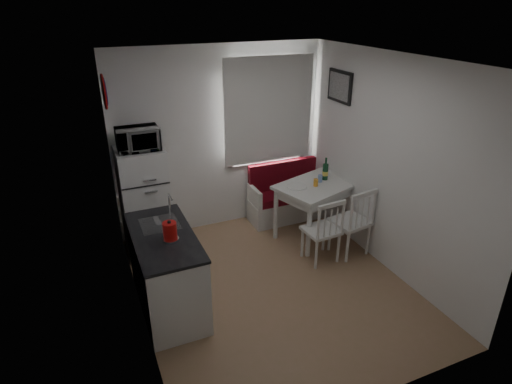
% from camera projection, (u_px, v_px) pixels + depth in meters
% --- Properties ---
extents(floor, '(3.00, 3.50, 0.02)m').
position_uv_depth(floor, '(273.00, 286.00, 5.09)').
color(floor, '#997751').
rests_on(floor, ground).
extents(ceiling, '(3.00, 3.50, 0.02)m').
position_uv_depth(ceiling, '(277.00, 59.00, 4.01)').
color(ceiling, white).
rests_on(ceiling, wall_back).
extents(wall_back, '(3.00, 0.02, 2.60)m').
position_uv_depth(wall_back, '(221.00, 140.00, 6.01)').
color(wall_back, white).
rests_on(wall_back, floor).
extents(wall_front, '(3.00, 0.02, 2.60)m').
position_uv_depth(wall_front, '(379.00, 276.00, 3.09)').
color(wall_front, white).
rests_on(wall_front, floor).
extents(wall_left, '(0.02, 3.50, 2.60)m').
position_uv_depth(wall_left, '(131.00, 212.00, 4.01)').
color(wall_left, white).
rests_on(wall_left, floor).
extents(wall_right, '(0.02, 3.50, 2.60)m').
position_uv_depth(wall_right, '(388.00, 166.00, 5.09)').
color(wall_right, white).
rests_on(wall_right, floor).
extents(window, '(1.22, 0.06, 1.47)m').
position_uv_depth(window, '(267.00, 113.00, 6.10)').
color(window, silver).
rests_on(window, wall_back).
extents(curtain, '(1.35, 0.02, 1.50)m').
position_uv_depth(curtain, '(269.00, 111.00, 6.02)').
color(curtain, white).
rests_on(curtain, wall_back).
extents(kitchen_counter, '(0.62, 1.32, 1.16)m').
position_uv_depth(kitchen_counter, '(166.00, 270.00, 4.60)').
color(kitchen_counter, silver).
rests_on(kitchen_counter, floor).
extents(wall_sign, '(0.03, 0.40, 0.40)m').
position_uv_depth(wall_sign, '(105.00, 92.00, 4.87)').
color(wall_sign, '#19219B').
rests_on(wall_sign, wall_left).
extents(picture_frame, '(0.04, 0.52, 0.42)m').
position_uv_depth(picture_frame, '(340.00, 86.00, 5.69)').
color(picture_frame, black).
rests_on(picture_frame, wall_right).
extents(bench, '(1.22, 0.47, 0.87)m').
position_uv_depth(bench, '(288.00, 200.00, 6.58)').
color(bench, silver).
rests_on(bench, floor).
extents(dining_table, '(1.25, 1.04, 0.80)m').
position_uv_depth(dining_table, '(316.00, 190.00, 5.89)').
color(dining_table, silver).
rests_on(dining_table, floor).
extents(chair_left, '(0.45, 0.43, 0.48)m').
position_uv_depth(chair_left, '(326.00, 225.00, 5.31)').
color(chair_left, silver).
rests_on(chair_left, floor).
extents(chair_right, '(0.51, 0.49, 0.51)m').
position_uv_depth(chair_right, '(356.00, 216.00, 5.45)').
color(chair_right, silver).
rests_on(chair_right, floor).
extents(fridge, '(0.58, 0.58, 1.44)m').
position_uv_depth(fridge, '(145.00, 202.00, 5.53)').
color(fridge, white).
rests_on(fridge, floor).
extents(microwave, '(0.50, 0.34, 0.28)m').
position_uv_depth(microwave, '(138.00, 139.00, 5.13)').
color(microwave, white).
rests_on(microwave, fridge).
extents(kettle, '(0.17, 0.17, 0.22)m').
position_uv_depth(kettle, '(170.00, 231.00, 4.25)').
color(kettle, red).
rests_on(kettle, kitchen_counter).
extents(wine_bottle, '(0.08, 0.08, 0.32)m').
position_uv_depth(wine_bottle, '(326.00, 169.00, 5.94)').
color(wine_bottle, '#143F23').
rests_on(wine_bottle, dining_table).
extents(drinking_glass_orange, '(0.06, 0.06, 0.10)m').
position_uv_depth(drinking_glass_orange, '(316.00, 183.00, 5.77)').
color(drinking_glass_orange, orange).
rests_on(drinking_glass_orange, dining_table).
extents(drinking_glass_blue, '(0.06, 0.06, 0.10)m').
position_uv_depth(drinking_glass_blue, '(320.00, 178.00, 5.90)').
color(drinking_glass_blue, '#7F9FD8').
rests_on(drinking_glass_blue, dining_table).
extents(plate, '(0.27, 0.27, 0.02)m').
position_uv_depth(plate, '(297.00, 186.00, 5.75)').
color(plate, white).
rests_on(plate, dining_table).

